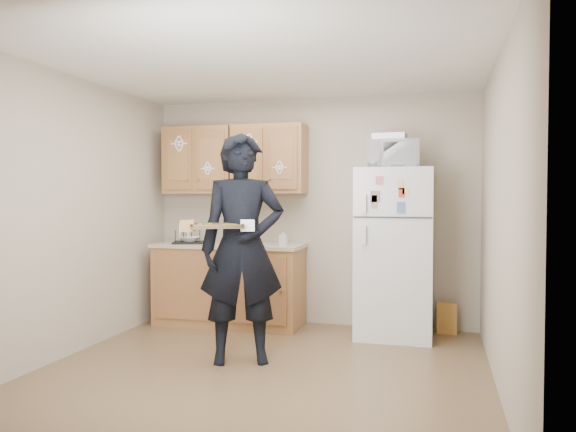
% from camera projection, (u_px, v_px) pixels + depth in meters
% --- Properties ---
extents(floor, '(3.60, 3.60, 0.00)m').
position_uv_depth(floor, '(262.00, 371.00, 4.55)').
color(floor, brown).
rests_on(floor, ground).
extents(ceiling, '(3.60, 3.60, 0.00)m').
position_uv_depth(ceiling, '(262.00, 61.00, 4.47)').
color(ceiling, silver).
rests_on(ceiling, wall_back).
extents(wall_back, '(3.60, 0.04, 2.50)m').
position_uv_depth(wall_back, '(311.00, 212.00, 6.25)').
color(wall_back, '#ADA08C').
rests_on(wall_back, floor).
extents(wall_front, '(3.60, 0.04, 2.50)m').
position_uv_depth(wall_front, '(152.00, 230.00, 2.77)').
color(wall_front, '#ADA08C').
rests_on(wall_front, floor).
extents(wall_left, '(0.04, 3.60, 2.50)m').
position_uv_depth(wall_left, '(69.00, 215.00, 4.98)').
color(wall_left, '#ADA08C').
rests_on(wall_left, floor).
extents(wall_right, '(0.04, 3.60, 2.50)m').
position_uv_depth(wall_right, '(500.00, 220.00, 4.04)').
color(wall_right, '#ADA08C').
rests_on(wall_right, floor).
extents(refrigerator, '(0.75, 0.70, 1.70)m').
position_uv_depth(refrigerator, '(395.00, 253.00, 5.66)').
color(refrigerator, silver).
rests_on(refrigerator, floor).
extents(base_cabinet, '(1.60, 0.60, 0.86)m').
position_uv_depth(base_cabinet, '(229.00, 286.00, 6.19)').
color(base_cabinet, olive).
rests_on(base_cabinet, floor).
extents(countertop, '(1.64, 0.64, 0.04)m').
position_uv_depth(countertop, '(229.00, 245.00, 6.17)').
color(countertop, '#C4B597').
rests_on(countertop, base_cabinet).
extents(upper_cab_left, '(0.80, 0.33, 0.75)m').
position_uv_depth(upper_cab_left, '(200.00, 161.00, 6.37)').
color(upper_cab_left, olive).
rests_on(upper_cab_left, wall_back).
extents(upper_cab_right, '(0.80, 0.33, 0.75)m').
position_uv_depth(upper_cab_right, '(269.00, 159.00, 6.16)').
color(upper_cab_right, olive).
rests_on(upper_cab_right, wall_back).
extents(cereal_box, '(0.20, 0.07, 0.32)m').
position_uv_depth(cereal_box, '(447.00, 318.00, 5.78)').
color(cereal_box, gold).
rests_on(cereal_box, floor).
extents(person, '(0.84, 0.70, 1.96)m').
position_uv_depth(person, '(242.00, 248.00, 4.78)').
color(person, black).
rests_on(person, floor).
extents(baking_tray, '(0.51, 0.44, 0.04)m').
position_uv_depth(baking_tray, '(218.00, 227.00, 4.53)').
color(baking_tray, black).
rests_on(baking_tray, person).
extents(pizza_front_left, '(0.14, 0.14, 0.02)m').
position_uv_depth(pizza_front_left, '(205.00, 225.00, 4.45)').
color(pizza_front_left, orange).
rests_on(pizza_front_left, baking_tray).
extents(pizza_front_right, '(0.14, 0.14, 0.02)m').
position_uv_depth(pizza_front_right, '(230.00, 225.00, 4.47)').
color(pizza_front_right, orange).
rests_on(pizza_front_right, baking_tray).
extents(pizza_back_left, '(0.14, 0.14, 0.02)m').
position_uv_depth(pizza_back_left, '(206.00, 224.00, 4.59)').
color(pizza_back_left, orange).
rests_on(pizza_back_left, baking_tray).
extents(microwave, '(0.51, 0.36, 0.28)m').
position_uv_depth(microwave, '(394.00, 154.00, 5.58)').
color(microwave, silver).
rests_on(microwave, refrigerator).
extents(foil_pan, '(0.34, 0.25, 0.07)m').
position_uv_depth(foil_pan, '(390.00, 137.00, 5.61)').
color(foil_pan, '#AEAEB4').
rests_on(foil_pan, microwave).
extents(dish_rack, '(0.48, 0.41, 0.16)m').
position_uv_depth(dish_rack, '(192.00, 236.00, 6.20)').
color(dish_rack, black).
rests_on(dish_rack, countertop).
extents(bowl, '(0.23, 0.23, 0.05)m').
position_uv_depth(bowl, '(190.00, 239.00, 6.20)').
color(bowl, white).
rests_on(bowl, dish_rack).
extents(soap_bottle, '(0.08, 0.08, 0.17)m').
position_uv_depth(soap_bottle, '(283.00, 237.00, 5.93)').
color(soap_bottle, silver).
rests_on(soap_bottle, countertop).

